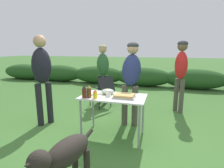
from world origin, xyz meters
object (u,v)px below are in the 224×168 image
(standing_person_in_gray_fleece, at_px, (181,68))
(dog, at_px, (64,157))
(camp_chair_green_behind_table, at_px, (103,90))
(mustard_bottle, at_px, (95,94))
(food_tray, at_px, (124,96))
(mixing_bowl, at_px, (108,91))
(standing_person_in_navy_coat, at_px, (42,72))
(plate_stack, at_px, (95,93))
(mayo_bottle, at_px, (89,92))
(folding_table, at_px, (113,100))
(standing_person_in_dark_puffer, at_px, (103,67))
(paper_cup_stack, at_px, (108,93))
(beer_bottle, at_px, (89,92))
(standing_person_in_olive_jacket, at_px, (131,74))
(bbq_sauce_bottle, at_px, (84,92))

(standing_person_in_gray_fleece, height_order, dog, standing_person_in_gray_fleece)
(dog, xyz_separation_m, camp_chair_green_behind_table, (-0.61, 2.87, -0.03))
(mustard_bottle, xyz_separation_m, standing_person_in_gray_fleece, (1.45, 1.86, 0.29))
(standing_person_in_gray_fleece, bearing_deg, food_tray, -68.22)
(mixing_bowl, bearing_deg, standing_person_in_navy_coat, 179.91)
(plate_stack, bearing_deg, mayo_bottle, -108.86)
(folding_table, relative_size, standing_person_in_dark_puffer, 0.67)
(paper_cup_stack, distance_m, beer_bottle, 0.33)
(paper_cup_stack, distance_m, standing_person_in_olive_jacket, 0.80)
(paper_cup_stack, bearing_deg, standing_person_in_dark_puffer, 111.84)
(plate_stack, distance_m, standing_person_in_navy_coat, 1.19)
(beer_bottle, relative_size, mustard_bottle, 1.53)
(food_tray, relative_size, beer_bottle, 1.74)
(plate_stack, distance_m, standing_person_in_olive_jacket, 0.88)
(beer_bottle, distance_m, standing_person_in_olive_jacket, 1.04)
(standing_person_in_gray_fleece, distance_m, standing_person_in_dark_puffer, 2.05)
(mixing_bowl, xyz_separation_m, standing_person_in_dark_puffer, (-0.70, 1.76, 0.25))
(food_tray, height_order, mayo_bottle, mayo_bottle)
(food_tray, distance_m, plate_stack, 0.56)
(standing_person_in_gray_fleece, bearing_deg, folding_table, -73.51)
(mayo_bottle, relative_size, standing_person_in_olive_jacket, 0.09)
(plate_stack, bearing_deg, beer_bottle, -92.15)
(mayo_bottle, xyz_separation_m, dog, (0.32, -1.32, -0.31))
(standing_person_in_olive_jacket, bearing_deg, camp_chair_green_behind_table, 137.85)
(folding_table, distance_m, paper_cup_stack, 0.16)
(food_tray, relative_size, mayo_bottle, 2.46)
(mustard_bottle, bearing_deg, food_tray, 20.46)
(folding_table, xyz_separation_m, food_tray, (0.20, -0.03, 0.10))
(folding_table, xyz_separation_m, beer_bottle, (-0.36, -0.19, 0.18))
(standing_person_in_dark_puffer, bearing_deg, plate_stack, -84.46)
(mixing_bowl, xyz_separation_m, paper_cup_stack, (0.06, -0.15, 0.01))
(folding_table, bearing_deg, mayo_bottle, -164.30)
(standing_person_in_olive_jacket, relative_size, dog, 1.82)
(standing_person_in_navy_coat, bearing_deg, plate_stack, -62.84)
(mixing_bowl, bearing_deg, camp_chair_green_behind_table, 112.89)
(mustard_bottle, height_order, camp_chair_green_behind_table, mustard_bottle)
(dog, bearing_deg, camp_chair_green_behind_table, -66.47)
(bbq_sauce_bottle, distance_m, standing_person_in_olive_jacket, 1.11)
(camp_chair_green_behind_table, bearing_deg, paper_cup_stack, -125.92)
(bbq_sauce_bottle, xyz_separation_m, mayo_bottle, (0.02, 0.12, -0.03))
(plate_stack, distance_m, mayo_bottle, 0.17)
(standing_person_in_olive_jacket, height_order, dog, standing_person_in_olive_jacket)
(folding_table, relative_size, paper_cup_stack, 9.79)
(mixing_bowl, distance_m, standing_person_in_navy_coat, 1.39)
(paper_cup_stack, relative_size, camp_chair_green_behind_table, 0.14)
(bbq_sauce_bottle, bearing_deg, standing_person_in_gray_fleece, 49.29)
(paper_cup_stack, distance_m, dog, 1.42)
(food_tray, relative_size, paper_cup_stack, 3.21)
(standing_person_in_navy_coat, height_order, standing_person_in_dark_puffer, standing_person_in_navy_coat)
(standing_person_in_olive_jacket, bearing_deg, mixing_bowl, -121.00)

